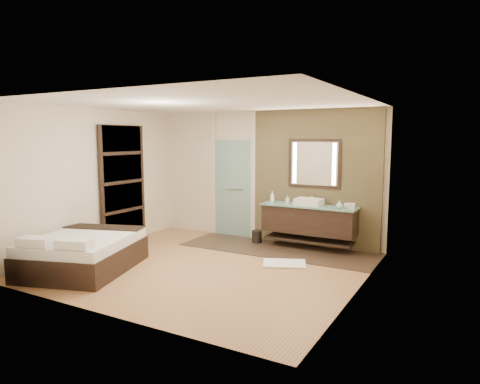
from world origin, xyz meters
The scene contains 15 objects.
floor centered at (0.00, 0.00, 0.00)m, with size 5.00×5.00×0.00m, color #92623D.
tile_strip centered at (0.60, 1.60, 0.01)m, with size 3.80×1.30×0.01m, color #36291D.
stone_wall centered at (1.10, 2.21, 1.35)m, with size 2.60×0.08×2.70m, color tan.
vanity centered at (1.10, 1.92, 0.58)m, with size 1.85×0.55×0.88m.
mirror_unit centered at (1.10, 2.16, 1.65)m, with size 1.06×0.04×0.96m.
frosted_door centered at (-0.75, 2.20, 1.14)m, with size 1.10×0.12×2.70m.
shoji_partition centered at (-2.43, 0.60, 1.21)m, with size 0.06×1.20×2.40m.
bed centered at (-1.65, -1.13, 0.29)m, with size 1.93×2.17×0.70m.
bath_mat centered at (1.09, 0.75, 0.02)m, with size 0.72×0.50×0.02m, color white.
waste_bin centered at (0.01, 1.85, 0.13)m, with size 0.21×0.21×0.26m, color black.
tissue_box centered at (1.92, 1.87, 0.92)m, with size 0.12×0.12×0.10m, color silver.
soap_bottle_a centered at (0.31, 1.94, 0.97)m, with size 0.08×0.08×0.21m, color white.
soap_bottle_b centered at (0.63, 1.95, 0.94)m, with size 0.07×0.07×0.15m, color #B2B2B2.
soap_bottle_c centered at (1.72, 1.81, 0.94)m, with size 0.11×0.11×0.14m, color silver.
cup centered at (1.83, 1.91, 0.91)m, with size 0.12×0.12×0.09m, color silver.
Camera 1 is at (3.87, -5.82, 2.15)m, focal length 32.00 mm.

